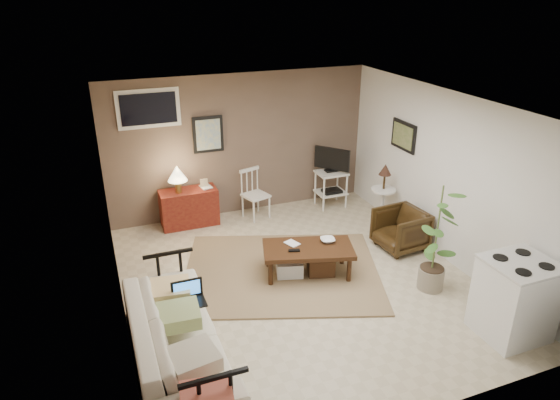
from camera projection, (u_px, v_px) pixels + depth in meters
name	position (u px, v px, depth m)	size (l,w,h in m)	color
floor	(298.00, 281.00, 6.75)	(5.00, 5.00, 0.00)	#C1B293
art_back	(208.00, 134.00, 8.10)	(0.50, 0.03, 0.60)	black
art_right	(404.00, 136.00, 7.78)	(0.03, 0.60, 0.45)	black
window	(148.00, 109.00, 7.60)	(0.96, 0.03, 0.60)	silver
rug	(282.00, 271.00, 6.96)	(2.67, 2.14, 0.03)	#917054
coffee_table	(307.00, 259.00, 6.80)	(1.34, 0.95, 0.46)	#3C2110
sofa	(176.00, 331.00, 5.10)	(2.25, 0.66, 0.88)	#F1E3D0
sofa_pillows	(186.00, 337.00, 4.86)	(0.43, 2.14, 0.15)	beige
sofa_end_rails	(189.00, 333.00, 5.17)	(0.60, 2.25, 0.76)	black
laptop	(188.00, 296.00, 5.45)	(0.35, 0.25, 0.24)	black
red_console	(188.00, 204.00, 8.19)	(0.93, 0.41, 1.07)	maroon
spindle_chair	(255.00, 195.00, 8.47)	(0.48, 0.48, 0.85)	silver
tv_stand	(331.00, 176.00, 8.82)	(0.51, 0.53, 1.09)	silver
side_table	(384.00, 188.00, 8.08)	(0.40, 0.40, 1.07)	silver
armchair	(401.00, 228.00, 7.48)	(0.66, 0.62, 0.68)	#2F200D
potted_plant	(437.00, 235.00, 6.30)	(0.37, 0.37, 1.48)	gray
stove	(515.00, 298.00, 5.57)	(0.73, 0.68, 0.95)	white
bowl	(328.00, 235.00, 6.84)	(0.20, 0.05, 0.20)	#3C2110
book_table	(288.00, 239.00, 6.73)	(0.15, 0.02, 0.20)	#3C2110
book_console	(201.00, 182.00, 8.13)	(0.17, 0.02, 0.23)	#3C2110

